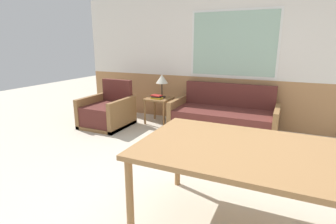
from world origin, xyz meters
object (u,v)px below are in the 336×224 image
Objects in this scene: couch at (223,118)px; side_table at (159,103)px; armchair at (107,113)px; dining_table at (275,160)px; table_lamp at (162,80)px.

couch reaches higher than side_table.
armchair is at bearing -144.03° from side_table.
dining_table is (3.04, -1.92, 0.44)m from armchair.
couch is 3.61× the size of side_table.
table_lamp is (0.83, 0.67, 0.60)m from armchair.
dining_table is at bearing -48.21° from side_table.
armchair is 1.68× the size of side_table.
dining_table is (2.24, -2.50, 0.29)m from side_table.
couch is 2.72m from dining_table.
side_table is at bearing -109.18° from table_lamp.
side_table is at bearing -180.00° from couch.
table_lamp is 0.22× the size of dining_table.
side_table is 3.37m from dining_table.
side_table is 0.24× the size of dining_table.
armchair is at bearing -164.37° from couch.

